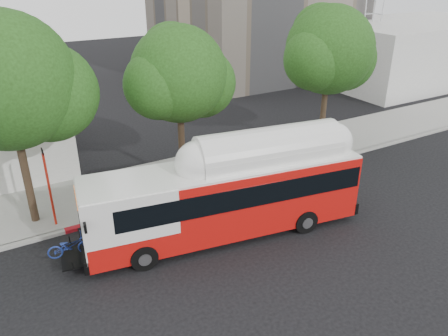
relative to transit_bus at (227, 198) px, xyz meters
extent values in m
plane|color=black|center=(1.54, -0.16, -1.82)|extent=(120.00, 120.00, 0.00)
cube|color=gray|center=(1.54, 6.34, -1.75)|extent=(60.00, 5.00, 0.15)
cube|color=gray|center=(1.54, 3.74, -1.75)|extent=(60.00, 0.30, 0.15)
cube|color=maroon|center=(-1.46, 3.74, -1.74)|extent=(10.00, 0.32, 0.16)
cylinder|color=#2D2116|center=(-7.46, 5.34, 1.22)|extent=(0.36, 0.36, 6.08)
sphere|color=#1D3E11|center=(-7.46, 5.34, 5.02)|extent=(5.80, 5.80, 5.80)
sphere|color=#1D3E11|center=(-5.87, 5.54, 4.26)|extent=(4.35, 4.35, 4.35)
cylinder|color=#2D2116|center=(0.54, 5.84, 0.90)|extent=(0.36, 0.36, 5.44)
sphere|color=#1D3E11|center=(0.54, 5.84, 4.30)|extent=(5.00, 5.00, 5.00)
sphere|color=#1D3E11|center=(1.91, 6.04, 3.62)|extent=(3.75, 3.75, 3.75)
cylinder|color=#2D2116|center=(10.54, 5.64, 1.06)|extent=(0.36, 0.36, 5.76)
sphere|color=#1D3E11|center=(10.54, 5.64, 4.66)|extent=(5.40, 5.40, 5.40)
sphere|color=#1D3E11|center=(12.02, 5.84, 3.94)|extent=(4.05, 4.05, 4.05)
cube|color=silver|center=(31.54, 15.84, 1.18)|extent=(20.00, 12.00, 6.00)
cube|color=red|center=(-0.09, 0.01, 0.01)|extent=(12.49, 4.49, 2.96)
cube|color=black|center=(0.41, -0.06, 0.62)|extent=(11.29, 4.36, 0.97)
cube|color=white|center=(-0.09, 0.01, 1.53)|extent=(12.48, 4.41, 0.10)
cube|color=white|center=(1.92, -0.30, 1.80)|extent=(6.76, 3.01, 0.56)
cube|color=black|center=(-6.69, 1.03, -1.31)|extent=(1.09, 1.94, 0.06)
imported|color=navy|center=(-6.69, 1.03, -0.82)|extent=(0.87, 1.82, 0.92)
cylinder|color=red|center=(-6.70, 4.47, 0.05)|extent=(0.11, 0.11, 3.75)
cube|color=black|center=(-6.70, 4.47, 2.02)|extent=(0.05, 0.37, 0.23)
camera|label=1|loc=(-8.60, -14.58, 9.40)|focal=35.00mm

